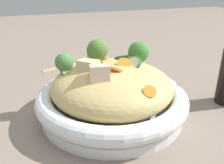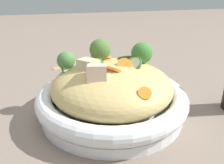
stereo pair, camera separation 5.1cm
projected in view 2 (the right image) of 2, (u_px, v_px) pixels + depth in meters
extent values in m
plane|color=gray|center=(112.00, 113.00, 0.54)|extent=(3.00, 3.00, 0.00)
cylinder|color=white|center=(112.00, 109.00, 0.53)|extent=(0.30, 0.30, 0.02)
torus|color=white|center=(112.00, 97.00, 0.52)|extent=(0.32, 0.32, 0.04)
ellipsoid|color=tan|center=(112.00, 86.00, 0.51)|extent=(0.25, 0.25, 0.09)
torus|color=tan|center=(102.00, 79.00, 0.47)|extent=(0.05, 0.05, 0.02)
torus|color=tan|center=(93.00, 68.00, 0.53)|extent=(0.07, 0.07, 0.01)
cone|color=#8FB770|center=(67.00, 70.00, 0.52)|extent=(0.02, 0.02, 0.02)
sphere|color=#4D7E41|center=(66.00, 61.00, 0.51)|extent=(0.05, 0.05, 0.04)
cone|color=#92AE6F|center=(141.00, 63.00, 0.55)|extent=(0.03, 0.03, 0.01)
sphere|color=#3E7C34|center=(142.00, 53.00, 0.54)|extent=(0.07, 0.07, 0.05)
cone|color=#95B877|center=(100.00, 61.00, 0.55)|extent=(0.03, 0.03, 0.02)
sphere|color=#4E7534|center=(100.00, 50.00, 0.54)|extent=(0.06, 0.06, 0.05)
cylinder|color=orange|center=(133.00, 61.00, 0.53)|extent=(0.03, 0.03, 0.02)
cylinder|color=orange|center=(132.00, 59.00, 0.57)|extent=(0.03, 0.03, 0.01)
cylinder|color=orange|center=(107.00, 58.00, 0.56)|extent=(0.03, 0.03, 0.01)
cylinder|color=orange|center=(145.00, 93.00, 0.42)|extent=(0.02, 0.03, 0.02)
cylinder|color=orange|center=(116.00, 69.00, 0.47)|extent=(0.04, 0.04, 0.02)
cylinder|color=orange|center=(125.00, 65.00, 0.50)|extent=(0.03, 0.03, 0.02)
cylinder|color=beige|center=(95.00, 64.00, 0.50)|extent=(0.04, 0.04, 0.02)
torus|color=#2C5C2C|center=(95.00, 64.00, 0.50)|extent=(0.05, 0.05, 0.02)
cylinder|color=beige|center=(134.00, 65.00, 0.50)|extent=(0.04, 0.04, 0.03)
torus|color=#2D6632|center=(134.00, 65.00, 0.50)|extent=(0.05, 0.05, 0.03)
cylinder|color=beige|center=(71.00, 68.00, 0.51)|extent=(0.03, 0.04, 0.03)
torus|color=#3A6034|center=(71.00, 68.00, 0.51)|extent=(0.04, 0.05, 0.04)
cylinder|color=beige|center=(126.00, 58.00, 0.55)|extent=(0.04, 0.04, 0.02)
torus|color=#2F5C29|center=(126.00, 58.00, 0.55)|extent=(0.04, 0.04, 0.02)
cube|color=beige|center=(97.00, 73.00, 0.45)|extent=(0.05, 0.04, 0.04)
cube|color=beige|center=(88.00, 65.00, 0.50)|extent=(0.05, 0.05, 0.03)
cube|color=beige|center=(100.00, 56.00, 0.57)|extent=(0.04, 0.04, 0.03)
cylinder|color=tan|center=(83.00, 62.00, 0.84)|extent=(0.08, 0.21, 0.01)
cylinder|color=tan|center=(84.00, 63.00, 0.83)|extent=(0.08, 0.21, 0.01)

